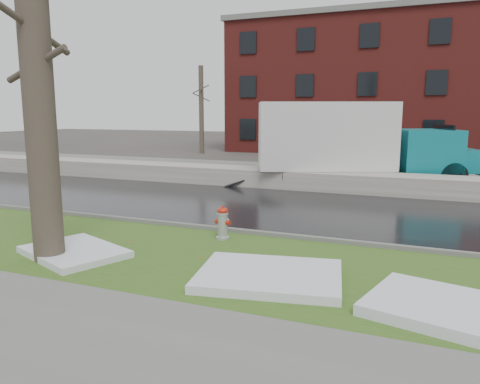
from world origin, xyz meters
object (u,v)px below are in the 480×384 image
at_px(fire_hydrant, 223,221).
at_px(box_truck, 352,142).
at_px(tree, 37,69).
at_px(worker, 287,147).

height_order(fire_hydrant, box_truck, box_truck).
distance_m(fire_hydrant, tree, 5.24).
relative_size(fire_hydrant, worker, 0.47).
height_order(tree, box_truck, tree).
relative_size(fire_hydrant, tree, 0.11).
height_order(fire_hydrant, worker, worker).
distance_m(tree, worker, 12.18).
relative_size(fire_hydrant, box_truck, 0.08).
distance_m(fire_hydrant, worker, 9.15).
bearing_deg(worker, tree, 83.64).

